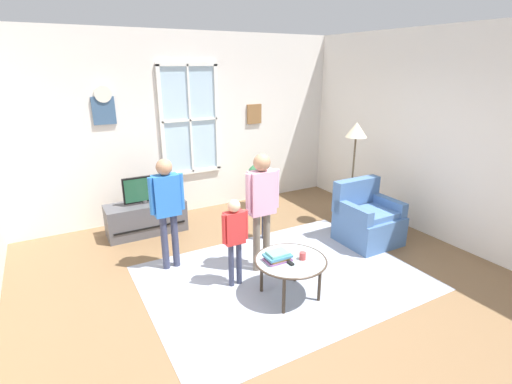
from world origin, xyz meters
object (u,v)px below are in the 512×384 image
object	(u,v)px
television	(143,189)
potted_plant_by_window	(258,185)
armchair	(367,220)
tv_stand	(146,218)
book_stack	(278,256)
floor_lamp	(356,140)
person_pink_shirt	(262,199)
remote_near_books	(289,262)
person_blue_shirt	(167,202)
cup	(303,256)
person_black_shirt	(261,195)
person_red_shirt	(235,233)
coffee_table	(291,262)

from	to	relation	value
television	potted_plant_by_window	xyz separation A→B (m)	(2.01, 0.14, -0.28)
armchair	tv_stand	bearing A→B (deg)	145.75
book_stack	floor_lamp	distance (m)	2.52
tv_stand	person_pink_shirt	world-z (taller)	person_pink_shirt
armchair	floor_lamp	xyz separation A→B (m)	(0.21, 0.58, 1.03)
remote_near_books	person_blue_shirt	xyz separation A→B (m)	(-0.89, 1.31, 0.42)
cup	person_blue_shirt	distance (m)	1.73
cup	book_stack	bearing A→B (deg)	156.60
cup	person_black_shirt	distance (m)	1.51
person_black_shirt	potted_plant_by_window	distance (m)	1.35
armchair	person_pink_shirt	world-z (taller)	person_pink_shirt
armchair	person_pink_shirt	distance (m)	1.81
armchair	person_red_shirt	distance (m)	2.18
remote_near_books	potted_plant_by_window	bearing A→B (deg)	67.10
tv_stand	person_blue_shirt	xyz separation A→B (m)	(0.01, -1.19, 0.64)
person_pink_shirt	floor_lamp	world-z (taller)	floor_lamp
tv_stand	person_red_shirt	xyz separation A→B (m)	(0.53, -1.95, 0.42)
armchair	coffee_table	size ratio (longest dim) A/B	1.11
television	book_stack	distance (m)	2.54
coffee_table	cup	bearing A→B (deg)	-26.57
tv_stand	television	bearing A→B (deg)	-90.00
armchair	person_blue_shirt	bearing A→B (deg)	166.61
book_stack	potted_plant_by_window	world-z (taller)	potted_plant_by_window
armchair	person_black_shirt	world-z (taller)	person_black_shirt
person_red_shirt	person_blue_shirt	bearing A→B (deg)	124.82
remote_near_books	person_red_shirt	bearing A→B (deg)	123.28
armchair	person_black_shirt	distance (m)	1.56
television	book_stack	xyz separation A→B (m)	(0.82, -2.39, -0.19)
book_stack	person_black_shirt	world-z (taller)	person_black_shirt
person_pink_shirt	potted_plant_by_window	size ratio (longest dim) A/B	1.86
armchair	coffee_table	xyz separation A→B (m)	(-1.73, -0.62, 0.10)
cup	person_blue_shirt	bearing A→B (deg)	128.92
person_blue_shirt	potted_plant_by_window	size ratio (longest dim) A/B	1.77
television	person_blue_shirt	distance (m)	1.20
book_stack	remote_near_books	world-z (taller)	book_stack
tv_stand	book_stack	xyz separation A→B (m)	(0.82, -2.39, 0.26)
person_pink_shirt	person_black_shirt	bearing A→B (deg)	60.75
coffee_table	person_pink_shirt	distance (m)	0.83
armchair	cup	bearing A→B (deg)	-157.39
remote_near_books	coffee_table	bearing A→B (deg)	43.87
cup	armchair	bearing A→B (deg)	22.61
person_blue_shirt	person_black_shirt	bearing A→B (deg)	6.37
person_blue_shirt	person_pink_shirt	world-z (taller)	person_pink_shirt
book_stack	remote_near_books	size ratio (longest dim) A/B	1.96
person_blue_shirt	person_black_shirt	xyz separation A→B (m)	(1.39, 0.15, -0.20)
coffee_table	person_black_shirt	bearing A→B (deg)	72.60
television	armchair	xyz separation A→B (m)	(2.68, -1.83, -0.37)
person_pink_shirt	person_black_shirt	size ratio (longest dim) A/B	1.35
remote_near_books	person_red_shirt	world-z (taller)	person_red_shirt
person_pink_shirt	book_stack	bearing A→B (deg)	-104.46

